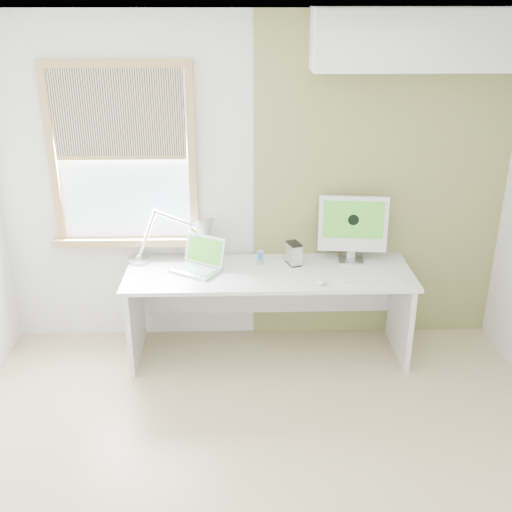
{
  "coord_description": "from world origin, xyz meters",
  "views": [
    {
      "loc": [
        -0.1,
        -2.82,
        2.64
      ],
      "look_at": [
        0.0,
        1.05,
        1.0
      ],
      "focal_mm": 42.24,
      "sensor_mm": 36.0,
      "label": 1
    }
  ],
  "objects_px": {
    "desk": "(268,291)",
    "imac": "(353,225)",
    "laptop": "(200,262)",
    "desk_lamp": "(192,235)",
    "external_drive": "(294,254)"
  },
  "relations": [
    {
      "from": "laptop",
      "to": "desk",
      "type": "bearing_deg",
      "value": -0.12
    },
    {
      "from": "desk",
      "to": "imac",
      "type": "xyz_separation_m",
      "value": [
        0.66,
        0.15,
        0.49
      ]
    },
    {
      "from": "desk_lamp",
      "to": "external_drive",
      "type": "relative_size",
      "value": 4.31
    },
    {
      "from": "external_drive",
      "to": "laptop",
      "type": "bearing_deg",
      "value": -174.24
    },
    {
      "from": "external_drive",
      "to": "desk",
      "type": "bearing_deg",
      "value": -159.49
    },
    {
      "from": "external_drive",
      "to": "desk_lamp",
      "type": "bearing_deg",
      "value": 174.47
    },
    {
      "from": "desk",
      "to": "external_drive",
      "type": "relative_size",
      "value": 12.29
    },
    {
      "from": "desk",
      "to": "imac",
      "type": "height_order",
      "value": "imac"
    },
    {
      "from": "laptop",
      "to": "imac",
      "type": "height_order",
      "value": "imac"
    },
    {
      "from": "external_drive",
      "to": "imac",
      "type": "distance_m",
      "value": 0.51
    },
    {
      "from": "desk_lamp",
      "to": "laptop",
      "type": "relative_size",
      "value": 1.72
    },
    {
      "from": "desk",
      "to": "imac",
      "type": "distance_m",
      "value": 0.84
    },
    {
      "from": "desk",
      "to": "desk_lamp",
      "type": "distance_m",
      "value": 0.75
    },
    {
      "from": "desk",
      "to": "laptop",
      "type": "bearing_deg",
      "value": 179.88
    },
    {
      "from": "laptop",
      "to": "imac",
      "type": "relative_size",
      "value": 0.83
    }
  ]
}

